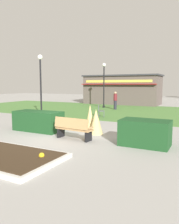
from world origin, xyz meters
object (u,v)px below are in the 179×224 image
(cafe_chair_east, at_px, (100,110))
(parked_car_west_slot, at_px, (139,96))
(park_bench, at_px, (73,128))
(food_kiosk, at_px, (122,90))
(lamppost_far, at_px, (104,80))
(trash_bin, at_px, (150,135))
(lamppost_mid, at_px, (41,78))
(person_strolling, at_px, (115,100))

(cafe_chair_east, height_order, parked_car_west_slot, parked_car_west_slot)
(park_bench, bearing_deg, food_kiosk, 103.23)
(lamppost_far, xyz_separation_m, cafe_chair_east, (2.56, -6.35, -2.28))
(trash_bin, xyz_separation_m, food_kiosk, (-7.36, 17.40, 1.37))
(lamppost_far, xyz_separation_m, food_kiosk, (0.12, 5.16, -1.05))
(lamppost_far, relative_size, parked_car_west_slot, 1.05)
(food_kiosk, relative_size, parked_car_west_slot, 2.14)
(lamppost_mid, xyz_separation_m, trash_bin, (8.98, -4.28, -2.43))
(cafe_chair_east, relative_size, parked_car_west_slot, 0.21)
(lamppost_mid, relative_size, trash_bin, 5.88)
(park_bench, xyz_separation_m, lamppost_far, (-4.39, 13.00, 2.33))
(park_bench, xyz_separation_m, trash_bin, (3.09, 0.75, -0.10))
(lamppost_far, distance_m, food_kiosk, 5.27)
(food_kiosk, distance_m, person_strolling, 6.48)
(park_bench, height_order, food_kiosk, food_kiosk)
(food_kiosk, height_order, parked_car_west_slot, food_kiosk)
(lamppost_mid, distance_m, food_kiosk, 13.26)
(park_bench, bearing_deg, person_strolling, 102.86)
(park_bench, relative_size, food_kiosk, 0.19)
(lamppost_far, bearing_deg, food_kiosk, 88.65)
(person_strolling, relative_size, parked_car_west_slot, 0.39)
(trash_bin, xyz_separation_m, person_strolling, (-5.81, 11.18, 0.48))
(parked_car_west_slot, bearing_deg, lamppost_mid, -94.40)
(food_kiosk, xyz_separation_m, person_strolling, (1.54, -6.23, -0.89))
(food_kiosk, height_order, person_strolling, food_kiosk)
(parked_car_west_slot, bearing_deg, lamppost_far, -90.46)
(park_bench, distance_m, lamppost_far, 13.91)
(park_bench, bearing_deg, lamppost_mid, 139.50)
(lamppost_far, bearing_deg, trash_bin, -58.59)
(cafe_chair_east, distance_m, parked_car_west_slot, 19.42)
(cafe_chair_east, distance_m, person_strolling, 5.37)
(cafe_chair_east, xyz_separation_m, person_strolling, (-0.89, 5.28, 0.33))
(lamppost_far, relative_size, person_strolling, 2.66)
(park_bench, height_order, trash_bin, park_bench)
(lamppost_mid, xyz_separation_m, cafe_chair_east, (4.06, 1.61, -2.28))
(food_kiosk, height_order, cafe_chair_east, food_kiosk)
(person_strolling, xyz_separation_m, parked_car_west_slot, (-1.56, 13.98, -0.22))
(lamppost_far, xyz_separation_m, person_strolling, (1.67, -1.07, -1.95))
(lamppost_mid, bearing_deg, parked_car_west_slot, 85.60)
(food_kiosk, bearing_deg, person_strolling, -76.07)
(lamppost_far, distance_m, cafe_chair_east, 7.22)
(lamppost_mid, height_order, lamppost_far, same)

